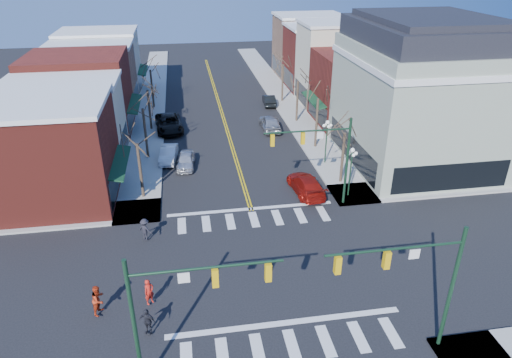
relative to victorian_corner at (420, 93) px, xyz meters
name	(u,v)px	position (x,y,z in m)	size (l,w,h in m)	color
ground	(269,271)	(-16.50, -14.50, -6.66)	(160.00, 160.00, 0.00)	black
sidewalk_left	(145,154)	(-25.25, 5.50, -6.58)	(3.50, 70.00, 0.15)	#9E9B93
sidewalk_right	(316,143)	(-7.75, 5.50, -6.58)	(3.50, 70.00, 0.15)	#9E9B93
bldg_left_brick_a	(45,155)	(-32.00, -2.75, -2.66)	(10.00, 8.50, 8.00)	maroon
bldg_left_stucco_a	(66,124)	(-32.00, 5.00, -2.91)	(10.00, 7.00, 7.50)	beige
bldg_left_brick_b	(81,95)	(-32.00, 13.00, -2.41)	(10.00, 9.00, 8.50)	maroon
bldg_left_tan	(93,79)	(-32.00, 21.25, -2.76)	(10.00, 7.50, 7.80)	#9B7056
bldg_left_stucco_b	(101,63)	(-32.00, 29.00, -2.56)	(10.00, 8.00, 8.20)	beige
bldg_right_brick_a	(361,89)	(-1.00, 11.25, -2.66)	(10.00, 8.50, 8.00)	maroon
bldg_right_stucco	(340,65)	(-1.00, 19.00, -1.66)	(10.00, 7.00, 10.00)	beige
bldg_right_brick_b	(322,58)	(-1.00, 26.50, -2.41)	(10.00, 8.00, 8.50)	maroon
bldg_right_tan	(308,46)	(-1.00, 34.50, -2.16)	(10.00, 8.00, 9.00)	#9B7056
victorian_corner	(420,93)	(0.00, 0.00, 0.00)	(12.25, 14.25, 13.30)	#96A08A
traffic_mast_near_left	(176,303)	(-22.05, -21.90, -1.95)	(6.60, 0.28, 7.20)	#14331E
traffic_mast_near_right	(419,276)	(-10.95, -21.90, -1.95)	(6.60, 0.28, 7.20)	#14331E
traffic_mast_far_right	(324,151)	(-10.95, -7.10, -1.95)	(6.60, 0.28, 7.20)	#14331E
lamppost_corner	(351,164)	(-8.30, -6.00, -3.70)	(0.36, 0.36, 4.33)	#14331E
lamppost_midblock	(327,135)	(-8.30, 0.50, -3.70)	(0.36, 0.36, 4.33)	#14331E
tree_left_a	(141,172)	(-24.90, -3.50, -4.28)	(0.24, 0.24, 4.76)	#382B21
tree_left_b	(146,134)	(-24.90, 4.50, -4.14)	(0.24, 0.24, 5.04)	#382B21
tree_left_c	(150,110)	(-24.90, 12.50, -4.38)	(0.24, 0.24, 4.55)	#382B21
tree_left_d	(152,89)	(-24.90, 20.50, -4.21)	(0.24, 0.24, 4.90)	#382B21
tree_right_a	(342,158)	(-8.10, -3.50, -4.35)	(0.24, 0.24, 4.62)	#382B21
tree_right_b	(316,124)	(-8.10, 4.50, -4.07)	(0.24, 0.24, 5.18)	#382B21
tree_right_c	(297,102)	(-8.10, 12.50, -4.24)	(0.24, 0.24, 4.83)	#382B21
tree_right_d	(283,83)	(-8.10, 20.50, -4.17)	(0.24, 0.24, 4.97)	#382B21
car_left_near	(186,160)	(-21.30, 1.91, -5.99)	(1.59, 3.95, 1.34)	silver
car_left_mid	(168,154)	(-22.90, 3.62, -5.97)	(1.45, 4.15, 1.37)	white
car_left_far	(169,123)	(-22.90, 11.94, -5.81)	(2.80, 6.06, 1.69)	black
car_right_near	(306,185)	(-11.56, -4.78, -5.91)	(2.10, 5.17, 1.50)	#9A150E
car_right_mid	(270,123)	(-11.70, 10.35, -5.81)	(2.01, 4.99, 1.70)	#A6A7AB
car_right_far	(269,100)	(-10.10, 19.27, -5.98)	(1.43, 4.09, 1.35)	black
pedestrian_red_a	(149,292)	(-23.80, -16.48, -5.70)	(0.59, 0.39, 1.62)	red
pedestrian_red_b	(98,300)	(-26.50, -16.78, -5.60)	(0.88, 0.68, 1.81)	#B42F13
pedestrian_dark_a	(147,321)	(-23.80, -18.75, -5.73)	(0.91, 0.38, 1.56)	black
pedestrian_dark_b	(145,229)	(-24.36, -9.88, -5.70)	(1.05, 0.60, 1.62)	black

